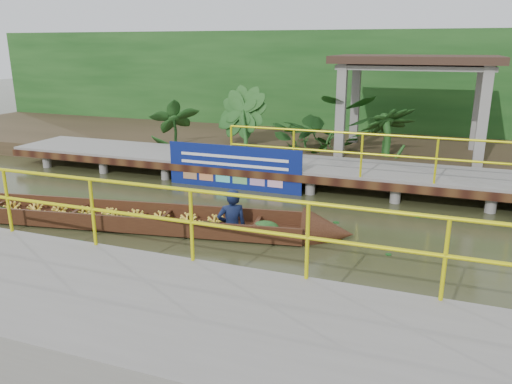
% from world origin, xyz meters
% --- Properties ---
extents(ground, '(80.00, 80.00, 0.00)m').
position_xyz_m(ground, '(0.00, 0.00, 0.00)').
color(ground, '#303219').
rests_on(ground, ground).
extents(land_strip, '(30.00, 8.00, 0.45)m').
position_xyz_m(land_strip, '(0.00, 7.50, 0.23)').
color(land_strip, '#342A1A').
rests_on(land_strip, ground).
extents(far_dock, '(16.00, 2.06, 1.66)m').
position_xyz_m(far_dock, '(0.02, 3.43, 0.48)').
color(far_dock, gray).
rests_on(far_dock, ground).
extents(near_dock, '(18.00, 2.40, 1.73)m').
position_xyz_m(near_dock, '(1.00, -4.20, 0.30)').
color(near_dock, gray).
rests_on(near_dock, ground).
extents(pavilion, '(4.40, 3.00, 3.00)m').
position_xyz_m(pavilion, '(3.00, 6.30, 2.82)').
color(pavilion, gray).
rests_on(pavilion, ground).
extents(foliage_backdrop, '(30.00, 0.80, 4.00)m').
position_xyz_m(foliage_backdrop, '(0.00, 10.00, 2.00)').
color(foliage_backdrop, '#154115').
rests_on(foliage_backdrop, ground).
extents(vendor_boat, '(9.35, 2.36, 1.99)m').
position_xyz_m(vendor_boat, '(-1.83, -0.67, 0.21)').
color(vendor_boat, '#33180D').
rests_on(vendor_boat, ground).
extents(blue_banner, '(3.53, 0.04, 1.10)m').
position_xyz_m(blue_banner, '(-0.92, 2.48, 0.56)').
color(blue_banner, navy).
rests_on(blue_banner, ground).
extents(tropical_plants, '(14.14, 1.14, 1.42)m').
position_xyz_m(tropical_plants, '(2.25, 5.30, 1.16)').
color(tropical_plants, '#154115').
rests_on(tropical_plants, ground).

